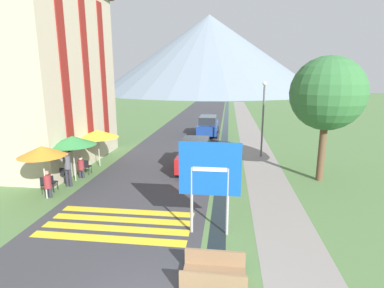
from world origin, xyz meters
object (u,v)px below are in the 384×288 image
object	(u,v)px
footbridge	(214,275)
cafe_chair_near_left	(46,184)
road_sign	(210,176)
streetlamp	(263,113)
person_seated_far	(47,183)
hotel_building	(46,63)
parked_car_far	(208,126)
parked_car_near	(195,154)
cafe_umbrella_rear_yellow	(98,134)
cafe_chair_near_right	(51,182)
person_standing_terrace	(68,166)
cafe_umbrella_front_orange	(42,151)
cafe_chair_far_right	(86,166)
person_seated_near	(81,166)
tree_by_path	(327,94)
cafe_umbrella_middle_green	(72,141)
cafe_chair_middle	(62,174)

from	to	relation	value
footbridge	cafe_chair_near_left	world-z (taller)	cafe_chair_near_left
road_sign	streetlamp	distance (m)	11.19
road_sign	cafe_chair_near_left	bearing A→B (deg)	161.08
road_sign	person_seated_far	xyz separation A→B (m)	(-7.44, 2.29, -1.42)
hotel_building	parked_car_far	size ratio (longest dim) A/B	2.53
parked_car_near	cafe_umbrella_rear_yellow	world-z (taller)	cafe_umbrella_rear_yellow
cafe_chair_near_right	cafe_umbrella_rear_yellow	world-z (taller)	cafe_umbrella_rear_yellow
road_sign	cafe_chair_near_left	size ratio (longest dim) A/B	3.86
road_sign	person_standing_terrace	world-z (taller)	road_sign
hotel_building	footbridge	size ratio (longest dim) A/B	6.74
hotel_building	cafe_chair_near_left	bearing A→B (deg)	-63.51
parked_car_near	cafe_umbrella_front_orange	bearing A→B (deg)	-139.84
cafe_chair_far_right	streetlamp	size ratio (longest dim) A/B	0.17
person_seated_near	tree_by_path	world-z (taller)	tree_by_path
cafe_chair_near_right	cafe_umbrella_rear_yellow	xyz separation A→B (m)	(0.49, 4.34, 1.50)
cafe_chair_near_right	person_standing_terrace	distance (m)	1.05
cafe_umbrella_front_orange	tree_by_path	world-z (taller)	tree_by_path
footbridge	cafe_umbrella_middle_green	distance (m)	10.65
cafe_umbrella_front_orange	tree_by_path	size ratio (longest dim) A/B	0.38
person_seated_far	streetlamp	xyz separation A→B (m)	(10.31, 8.49, 2.30)
parked_car_far	tree_by_path	bearing A→B (deg)	-60.04
parked_car_near	person_standing_terrace	size ratio (longest dim) A/B	2.50
road_sign	person_standing_terrace	distance (m)	8.22
parked_car_far	person_seated_near	world-z (taller)	parked_car_far
cafe_chair_near_right	person_standing_terrace	xyz separation A→B (m)	(0.46, 0.78, 0.53)
cafe_chair_near_right	tree_by_path	xyz separation A→B (m)	(13.14, 3.26, 4.02)
person_seated_near	road_sign	bearing A→B (deg)	-34.81
road_sign	cafe_chair_near_right	size ratio (longest dim) A/B	3.86
parked_car_far	tree_by_path	world-z (taller)	tree_by_path
cafe_chair_middle	person_seated_near	size ratio (longest dim) A/B	0.71
cafe_chair_far_right	cafe_umbrella_front_orange	xyz separation A→B (m)	(-0.22, -3.43, 1.68)
road_sign	parked_car_near	world-z (taller)	road_sign
hotel_building	cafe_chair_far_right	size ratio (longest dim) A/B	13.48
tree_by_path	road_sign	bearing A→B (deg)	-131.22
streetlamp	cafe_chair_near_right	bearing A→B (deg)	-143.46
hotel_building	parked_car_far	bearing A→B (deg)	48.39
cafe_umbrella_front_orange	tree_by_path	distance (m)	13.72
hotel_building	tree_by_path	distance (m)	15.89
parked_car_near	tree_by_path	xyz separation A→B (m)	(6.74, -1.18, 3.62)
road_sign	parked_car_far	size ratio (longest dim) A/B	0.72
person_seated_far	cafe_chair_far_right	bearing A→B (deg)	86.66
streetlamp	tree_by_path	world-z (taller)	tree_by_path
footbridge	cafe_chair_middle	bearing A→B (deg)	140.49
cafe_chair_near_left	person_seated_far	xyz separation A→B (m)	(0.34, -0.38, 0.19)
road_sign	person_standing_terrace	bearing A→B (deg)	152.79
footbridge	cafe_chair_near_right	xyz separation A→B (m)	(-8.00, 5.53, 0.29)
cafe_umbrella_rear_yellow	streetlamp	world-z (taller)	streetlamp
parked_car_near	person_seated_far	xyz separation A→B (m)	(-6.14, -5.10, -0.20)
cafe_chair_middle	cafe_umbrella_rear_yellow	size ratio (longest dim) A/B	0.34
footbridge	tree_by_path	distance (m)	11.05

